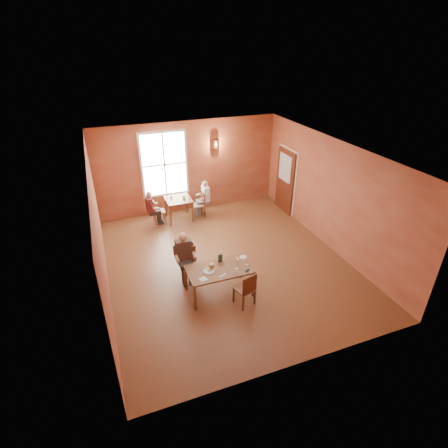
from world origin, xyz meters
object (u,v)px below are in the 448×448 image
object	(u,v)px
diner_main	(190,261)
chair_diner_main	(190,266)
diner_white	(199,200)
chair_empty	(244,288)
chair_diner_maroon	(159,211)
main_table	(219,281)
diner_maroon	(158,207)
chair_diner_white	(198,204)
second_table	(179,209)

from	to	relation	value
diner_main	chair_diner_main	bearing A→B (deg)	-90.00
diner_white	chair_empty	bearing A→B (deg)	175.68
diner_white	chair_diner_maroon	size ratio (longest dim) A/B	1.41
main_table	diner_white	size ratio (longest dim) A/B	1.29
diner_main	diner_maroon	size ratio (longest dim) A/B	1.10
diner_maroon	chair_diner_maroon	bearing A→B (deg)	90.00
diner_main	chair_diner_white	size ratio (longest dim) A/B	1.46
chair_diner_white	diner_maroon	world-z (taller)	diner_maroon
chair_diner_maroon	chair_diner_main	bearing A→B (deg)	1.67
diner_white	chair_diner_maroon	xyz separation A→B (m)	(-1.33, 0.00, -0.16)
main_table	chair_diner_white	xyz separation A→B (m)	(0.70, 3.98, 0.07)
chair_empty	chair_diner_main	bearing A→B (deg)	110.57
main_table	chair_empty	bearing A→B (deg)	-53.79
chair_diner_white	chair_empty	bearing A→B (deg)	176.06
second_table	diner_white	size ratio (longest dim) A/B	0.72
second_table	diner_maroon	bearing A→B (deg)	180.00
second_table	chair_diner_main	bearing A→B (deg)	-99.44
second_table	chair_diner_maroon	distance (m)	0.65
chair_diner_white	diner_maroon	size ratio (longest dim) A/B	0.75
chair_empty	second_table	xyz separation A→B (m)	(-0.34, 4.51, -0.06)
diner_white	diner_maroon	xyz separation A→B (m)	(-1.36, 0.00, -0.01)
second_table	chair_diner_white	bearing A→B (deg)	0.00
diner_main	diner_white	bearing A→B (deg)	-110.17
chair_empty	diner_white	world-z (taller)	diner_white
second_table	chair_empty	bearing A→B (deg)	-85.70
main_table	diner_white	world-z (taller)	diner_white
chair_empty	chair_diner_white	xyz separation A→B (m)	(0.31, 4.51, -0.00)
diner_main	second_table	world-z (taller)	diner_main
diner_main	second_table	size ratio (longest dim) A/B	1.50
chair_diner_main	diner_main	distance (m)	0.17
chair_empty	main_table	bearing A→B (deg)	109.82
chair_empty	chair_diner_maroon	distance (m)	4.62
chair_diner_main	chair_diner_maroon	world-z (taller)	chair_diner_main
chair_diner_white	chair_diner_maroon	size ratio (longest dim) A/B	1.04
chair_diner_main	chair_empty	size ratio (longest dim) A/B	1.05
chair_empty	diner_main	bearing A→B (deg)	111.28
chair_diner_white	diner_maroon	distance (m)	1.34
chair_diner_main	diner_main	bearing A→B (deg)	90.00
chair_empty	diner_white	size ratio (longest dim) A/B	0.74
diner_main	chair_diner_maroon	world-z (taller)	diner_main
chair_diner_main	diner_white	world-z (taller)	diner_white
chair_diner_main	chair_diner_white	xyz separation A→B (m)	(1.20, 3.33, -0.02)
chair_diner_main	chair_diner_maroon	xyz separation A→B (m)	(-0.10, 3.33, -0.04)
chair_diner_main	diner_white	xyz separation A→B (m)	(1.23, 3.33, 0.12)
chair_empty	chair_diner_white	size ratio (longest dim) A/B	1.01
diner_main	chair_diner_white	bearing A→B (deg)	-109.72
chair_diner_white	main_table	bearing A→B (deg)	169.97
chair_diner_white	diner_white	xyz separation A→B (m)	(0.03, 0.00, 0.15)
chair_diner_maroon	chair_diner_white	bearing A→B (deg)	90.00
chair_empty	chair_diner_white	bearing A→B (deg)	69.67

